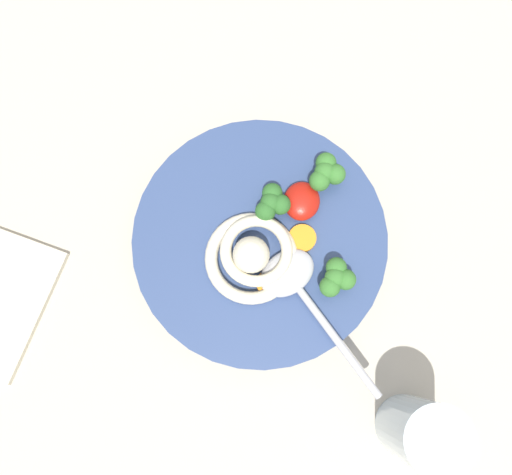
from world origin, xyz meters
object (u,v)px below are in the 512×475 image
Objects in this scene: soup_bowl at (256,243)px; noodle_pile at (249,255)px; drinking_glass at (417,432)px; soup_spoon at (291,283)px.

soup_bowl is 4.53cm from noodle_pile.
soup_bowl is 24.99cm from drinking_glass.
drinking_glass reaches higher than soup_spoon.
drinking_glass is (-16.57, -18.50, 2.78)cm from soup_bowl.
noodle_pile is 0.73× the size of soup_spoon.
soup_spoon is at bearing -134.80° from soup_bowl.
noodle_pile reaches higher than soup_spoon.
drinking_glass is (-12.26, -14.16, -0.64)cm from soup_spoon.
drinking_glass is at bearing -131.85° from soup_bowl.
drinking_glass is at bearing -127.26° from noodle_pile.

